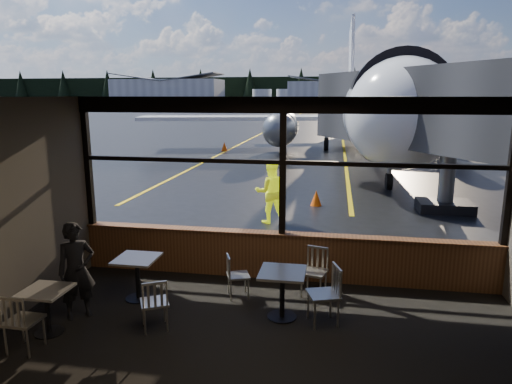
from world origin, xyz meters
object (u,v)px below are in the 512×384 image
(chair_mid_s, at_px, (154,303))
(chair_left_s, at_px, (24,321))
(jet_bridge, at_px, (430,129))
(passenger, at_px, (77,271))
(cafe_table_left, at_px, (47,312))
(chair_near_e, at_px, (323,295))
(cafe_table_mid, at_px, (138,278))
(ground_crew, at_px, (270,192))
(chair_near_w, at_px, (238,276))
(chair_near_n, at_px, (314,273))
(cone_nose, at_px, (316,198))
(cafe_table_near, at_px, (282,295))
(cone_wing, at_px, (224,147))
(airliner, at_px, (366,64))

(chair_mid_s, height_order, chair_left_s, chair_left_s)
(jet_bridge, distance_m, passenger, 10.27)
(cafe_table_left, relative_size, chair_near_e, 0.74)
(cafe_table_mid, bearing_deg, passenger, -130.46)
(jet_bridge, height_order, ground_crew, jet_bridge)
(chair_near_w, xyz_separation_m, passenger, (-2.38, -1.16, 0.39))
(chair_near_n, relative_size, passenger, 0.56)
(chair_near_w, height_order, cone_nose, chair_near_w)
(cafe_table_mid, xyz_separation_m, chair_left_s, (-0.86, -1.83, 0.06))
(chair_near_w, relative_size, passenger, 0.50)
(cone_nose, bearing_deg, ground_crew, -118.00)
(cafe_table_near, bearing_deg, ground_crew, 100.16)
(passenger, height_order, cone_wing, passenger)
(airliner, bearing_deg, chair_left_s, -105.47)
(chair_left_s, xyz_separation_m, cone_nose, (3.61, 9.39, -0.20))
(chair_near_e, distance_m, passenger, 3.92)
(airliner, height_order, jet_bridge, airliner)
(jet_bridge, relative_size, cafe_table_mid, 15.28)
(cafe_table_mid, bearing_deg, cone_nose, 69.97)
(cafe_table_mid, bearing_deg, airliner, 77.53)
(chair_near_n, bearing_deg, chair_left_s, 47.14)
(ground_crew, bearing_deg, jet_bridge, -176.80)
(jet_bridge, xyz_separation_m, cafe_table_mid, (-5.97, -6.86, -2.18))
(airliner, height_order, chair_mid_s, airliner)
(jet_bridge, distance_m, cafe_table_mid, 9.36)
(passenger, bearing_deg, cafe_table_left, -149.50)
(chair_left_s, xyz_separation_m, cone_wing, (-2.90, 23.37, -0.16))
(airliner, xyz_separation_m, jet_bridge, (1.01, -15.59, -2.79))
(chair_near_e, xyz_separation_m, cone_wing, (-6.98, 21.87, -0.19))
(cafe_table_near, bearing_deg, chair_near_w, 143.53)
(cafe_table_near, xyz_separation_m, cafe_table_left, (-3.40, -1.10, -0.04))
(cafe_table_near, xyz_separation_m, cone_nose, (0.19, 7.81, -0.15))
(chair_mid_s, bearing_deg, chair_near_e, -14.46)
(airliner, xyz_separation_m, cafe_table_near, (-2.40, -22.70, -4.96))
(chair_mid_s, distance_m, passenger, 1.41)
(chair_mid_s, bearing_deg, chair_left_s, -177.66)
(cone_nose, bearing_deg, chair_near_e, -86.62)
(chair_near_w, relative_size, chair_left_s, 0.88)
(passenger, bearing_deg, cone_nose, 24.86)
(ground_crew, bearing_deg, cone_nose, -134.02)
(airliner, bearing_deg, passenger, -105.61)
(cafe_table_mid, bearing_deg, chair_mid_s, -53.45)
(chair_left_s, distance_m, cone_wing, 23.55)
(cafe_table_near, distance_m, cone_nose, 7.81)
(airliner, height_order, chair_near_e, airliner)
(chair_near_n, distance_m, chair_mid_s, 2.83)
(cafe_table_mid, height_order, chair_mid_s, chair_mid_s)
(ground_crew, bearing_deg, chair_near_e, 90.25)
(airliner, distance_m, chair_mid_s, 24.28)
(cone_nose, relative_size, cone_wing, 0.88)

